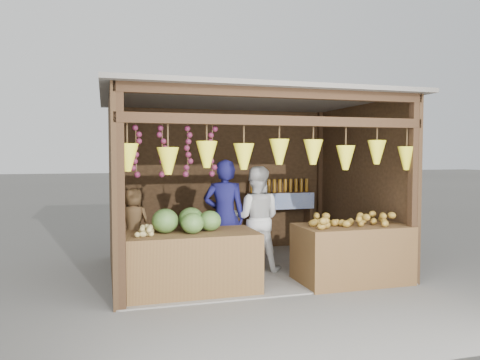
% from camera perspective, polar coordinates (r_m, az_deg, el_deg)
% --- Properties ---
extents(ground, '(80.00, 80.00, 0.00)m').
position_cam_1_polar(ground, '(7.41, 0.79, -10.80)').
color(ground, '#514F49').
rests_on(ground, ground).
extents(stall_structure, '(4.30, 3.30, 2.66)m').
position_cam_1_polar(stall_structure, '(7.14, 0.65, 2.19)').
color(stall_structure, slate).
rests_on(stall_structure, ground).
extents(back_shelf, '(1.25, 0.32, 1.32)m').
position_cam_1_polar(back_shelf, '(8.80, 4.91, -2.82)').
color(back_shelf, '#382314').
rests_on(back_shelf, ground).
extents(counter_left, '(1.68, 0.85, 0.78)m').
position_cam_1_polar(counter_left, '(6.16, -5.89, -9.95)').
color(counter_left, '#51341B').
rests_on(counter_left, ground).
extents(counter_right, '(1.52, 0.85, 0.80)m').
position_cam_1_polar(counter_right, '(6.79, 13.46, -8.70)').
color(counter_right, '#51371B').
rests_on(counter_right, ground).
extents(stool, '(0.34, 0.34, 0.32)m').
position_cam_1_polar(stool, '(7.06, -12.77, -10.26)').
color(stool, black).
rests_on(stool, ground).
extents(man_standing, '(0.71, 0.55, 1.71)m').
position_cam_1_polar(man_standing, '(7.00, -1.92, -4.50)').
color(man_standing, '#161550').
rests_on(man_standing, ground).
extents(woman_standing, '(0.95, 0.85, 1.60)m').
position_cam_1_polar(woman_standing, '(7.19, 1.97, -4.72)').
color(woman_standing, silver).
rests_on(woman_standing, ground).
extents(vendor_seated, '(0.57, 0.50, 0.98)m').
position_cam_1_polar(vendor_seated, '(6.94, -12.83, -5.03)').
color(vendor_seated, brown).
rests_on(vendor_seated, stool).
extents(melon_pile, '(1.00, 0.50, 0.32)m').
position_cam_1_polar(melon_pile, '(6.09, -5.88, -4.83)').
color(melon_pile, '#1A4913').
rests_on(melon_pile, counter_left).
extents(tanfruit_pile, '(0.34, 0.40, 0.13)m').
position_cam_1_polar(tanfruit_pile, '(5.95, -11.70, -5.99)').
color(tanfruit_pile, tan).
rests_on(tanfruit_pile, counter_left).
extents(mango_pile, '(1.40, 0.64, 0.22)m').
position_cam_1_polar(mango_pile, '(6.65, 13.69, -4.49)').
color(mango_pile, '#B54C18').
rests_on(mango_pile, counter_right).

